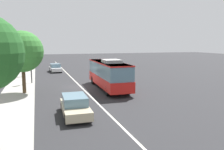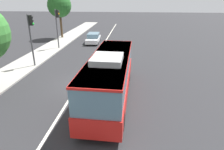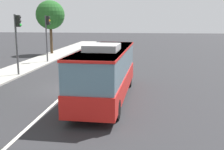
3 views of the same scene
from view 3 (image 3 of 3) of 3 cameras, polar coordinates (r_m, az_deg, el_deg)
The scene contains 7 objects.
ground_plane at distance 19.66m, azimuth -8.53°, elevation -2.81°, with size 160.00×160.00×0.00m, color #28282B.
lane_centre_line at distance 19.66m, azimuth -8.53°, elevation -2.80°, with size 76.00×0.16×0.01m, color silver.
transit_bus at distance 16.54m, azimuth -1.24°, elevation 1.03°, with size 10.07×2.78×3.46m.
sedan_white at distance 34.76m, azimuth -4.49°, elevation 4.69°, with size 4.58×2.01×1.46m.
traffic_light_near_corner at distance 31.58m, azimuth -13.18°, elevation 8.91°, with size 0.34×0.62×5.20m.
traffic_light_mid_block at distance 24.60m, azimuth -18.89°, elevation 7.96°, with size 0.34×0.62×5.20m.
street_tree_kerbside_centre at distance 39.20m, azimuth -12.63°, elevation 11.98°, with size 3.88×3.88×7.31m.
Camera 3 is at (-18.34, -5.21, 4.80)m, focal length 44.31 mm.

